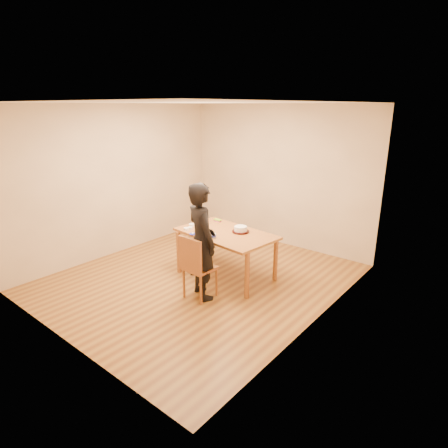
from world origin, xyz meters
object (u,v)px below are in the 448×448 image
Objects in this scene: cake_plate at (241,231)px; person at (202,241)px; dining_table at (226,234)px; cake at (241,229)px; dining_chair at (200,268)px.

cake_plate is 0.16× the size of person.
cake_plate is at bearing 48.82° from dining_table.
cake is 0.12× the size of person.
cake_plate is (0.17, 0.16, 0.03)m from dining_table.
dining_table is 0.84m from dining_chair.
cake_plate reaches higher than dining_table.
cake is (0.00, 0.00, 0.04)m from cake_plate.
dining_table is at bearing -54.54° from person.
dining_chair is 1.00m from cake.
person is (0.00, 0.05, 0.39)m from dining_chair.
person is (-0.02, -0.89, 0.04)m from cake.
dining_table reaches higher than dining_chair.
dining_table is 0.23m from cake_plate.
cake reaches higher than cake_plate.
dining_chair is 0.39m from person.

